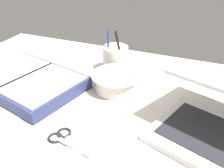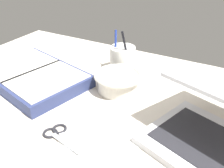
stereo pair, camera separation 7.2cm
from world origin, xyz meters
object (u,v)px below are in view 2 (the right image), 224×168
object	(u,v)px
bowl	(118,81)
planner	(33,76)
scissors	(58,134)
pen_cup	(122,59)

from	to	relation	value
bowl	planner	bearing A→B (deg)	-161.64
scissors	bowl	bearing A→B (deg)	107.17
pen_cup	scissors	bearing A→B (deg)	-87.38
bowl	scissors	bearing A→B (deg)	-96.92
bowl	scissors	xyz separation A→B (cm)	(-3.26, -26.87, -3.00)
pen_cup	planner	xyz separation A→B (cm)	(-22.97, -22.50, -2.65)
bowl	pen_cup	bearing A→B (deg)	111.13
planner	scissors	world-z (taller)	planner
planner	scissors	distance (cm)	30.44
planner	scissors	bearing A→B (deg)	-21.51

